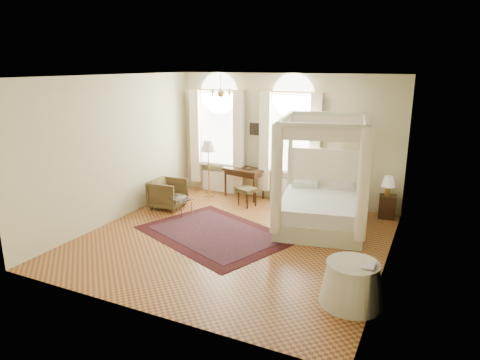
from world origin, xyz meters
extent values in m
plane|color=#A5692F|center=(0.00, 0.00, 0.00)|extent=(6.00, 6.00, 0.00)
plane|color=beige|center=(0.00, 3.00, 1.65)|extent=(6.00, 0.00, 6.00)
plane|color=beige|center=(0.00, -3.00, 1.65)|extent=(6.00, 0.00, 6.00)
plane|color=beige|center=(-3.00, 0.00, 1.65)|extent=(0.00, 6.00, 6.00)
plane|color=beige|center=(3.00, 0.00, 1.65)|extent=(0.00, 6.00, 6.00)
plane|color=white|center=(0.00, 0.00, 3.30)|extent=(6.00, 6.00, 0.00)
cube|color=white|center=(-1.90, 2.97, 1.80)|extent=(1.10, 0.04, 1.90)
cylinder|color=white|center=(-1.90, 2.97, 2.75)|extent=(1.10, 0.04, 1.10)
cube|color=white|center=(-1.90, 2.88, 0.81)|extent=(1.32, 0.24, 0.08)
cube|color=#F6EACB|center=(-2.57, 2.80, 1.55)|extent=(0.28, 0.14, 2.60)
cube|color=#F6EACB|center=(-1.23, 2.80, 1.55)|extent=(0.28, 0.14, 2.60)
cube|color=white|center=(-1.90, 2.90, 0.30)|extent=(1.00, 0.12, 0.58)
cube|color=white|center=(0.20, 2.97, 1.80)|extent=(1.10, 0.04, 1.90)
cylinder|color=white|center=(0.20, 2.97, 2.75)|extent=(1.10, 0.04, 1.10)
cube|color=white|center=(0.20, 2.88, 0.81)|extent=(1.32, 0.24, 0.08)
cube|color=#F6EACB|center=(-0.47, 2.80, 1.55)|extent=(0.28, 0.14, 2.60)
cube|color=#F6EACB|center=(0.87, 2.80, 1.55)|extent=(0.28, 0.14, 2.60)
cube|color=white|center=(0.20, 2.90, 0.30)|extent=(1.00, 0.12, 0.58)
cylinder|color=#B98A3D|center=(-0.90, 1.20, 3.10)|extent=(0.02, 0.02, 0.40)
sphere|color=#B98A3D|center=(-0.90, 1.20, 2.88)|extent=(0.16, 0.16, 0.16)
sphere|color=beige|center=(-0.68, 1.20, 2.95)|extent=(0.07, 0.07, 0.07)
sphere|color=beige|center=(-0.79, 1.39, 2.95)|extent=(0.07, 0.07, 0.07)
sphere|color=beige|center=(-1.01, 1.39, 2.95)|extent=(0.07, 0.07, 0.07)
sphere|color=beige|center=(-1.12, 1.20, 2.95)|extent=(0.07, 0.07, 0.07)
sphere|color=beige|center=(-1.01, 1.01, 2.95)|extent=(0.07, 0.07, 0.07)
sphere|color=beige|center=(-0.79, 1.01, 2.95)|extent=(0.07, 0.07, 0.07)
cube|color=black|center=(-0.85, 2.97, 1.85)|extent=(0.26, 0.03, 0.32)
cube|color=black|center=(1.45, 2.97, 1.95)|extent=(0.22, 0.03, 0.26)
cube|color=beige|center=(1.43, 1.43, 0.19)|extent=(2.18, 2.51, 0.38)
cube|color=silver|center=(1.43, 1.43, 0.52)|extent=(2.06, 2.39, 0.29)
cube|color=#F6EACB|center=(1.22, 2.47, 0.94)|extent=(1.76, 0.44, 1.26)
cube|color=beige|center=(0.41, 2.28, 1.21)|extent=(0.11, 0.11, 2.41)
cube|color=beige|center=(2.03, 2.61, 1.21)|extent=(0.11, 0.11, 2.41)
cube|color=beige|center=(0.82, 0.25, 1.21)|extent=(0.11, 0.11, 2.41)
cube|color=beige|center=(2.45, 0.58, 1.21)|extent=(0.11, 0.11, 2.41)
cube|color=beige|center=(1.22, 2.45, 2.41)|extent=(1.76, 0.44, 0.08)
cube|color=beige|center=(1.64, 0.41, 2.41)|extent=(1.76, 0.44, 0.08)
cube|color=beige|center=(0.62, 1.27, 2.41)|extent=(0.52, 2.17, 0.08)
cube|color=beige|center=(2.24, 1.60, 2.41)|extent=(0.52, 2.17, 0.08)
cube|color=#F6EACB|center=(1.22, 2.45, 2.26)|extent=(1.82, 0.41, 0.29)
cube|color=#F6EACB|center=(1.64, 0.41, 2.26)|extent=(1.82, 0.41, 0.29)
cube|color=#F6EACB|center=(0.62, 1.27, 2.26)|extent=(0.49, 2.23, 0.29)
cube|color=#F6EACB|center=(2.24, 1.60, 2.26)|extent=(0.49, 2.23, 0.29)
cylinder|color=#F6EACB|center=(0.82, 0.25, 1.31)|extent=(0.23, 0.23, 2.20)
cylinder|color=#F6EACB|center=(2.45, 0.58, 1.31)|extent=(0.23, 0.23, 2.20)
cube|color=#321B0D|center=(2.70, 2.70, 0.27)|extent=(0.42, 0.39, 0.54)
cylinder|color=#B98A3D|center=(2.67, 2.74, 0.66)|extent=(0.13, 0.13, 0.22)
cone|color=beige|center=(2.67, 2.74, 0.88)|extent=(0.31, 0.31, 0.25)
cube|color=#321B0D|center=(-1.02, 2.70, 0.78)|extent=(1.17, 0.76, 0.06)
cube|color=#321B0D|center=(-1.02, 2.70, 0.68)|extent=(1.04, 0.63, 0.11)
cylinder|color=#321B0D|center=(-1.44, 3.00, 0.38)|extent=(0.05, 0.05, 0.76)
cylinder|color=#321B0D|center=(-0.51, 2.82, 0.38)|extent=(0.05, 0.05, 0.76)
cylinder|color=#321B0D|center=(-1.52, 2.58, 0.38)|extent=(0.05, 0.05, 0.76)
cylinder|color=#321B0D|center=(-0.59, 2.40, 0.38)|extent=(0.05, 0.05, 0.76)
imported|color=black|center=(-0.93, 2.73, 0.82)|extent=(0.34, 0.29, 0.02)
cube|color=#453F1D|center=(-0.65, 2.08, 0.43)|extent=(0.52, 0.52, 0.08)
cylinder|color=#321B0D|center=(-0.84, 1.98, 0.20)|extent=(0.04, 0.04, 0.39)
cylinder|color=#321B0D|center=(-0.55, 1.88, 0.20)|extent=(0.04, 0.04, 0.39)
cylinder|color=#321B0D|center=(-0.74, 2.27, 0.20)|extent=(0.04, 0.04, 0.39)
cylinder|color=#321B0D|center=(-0.45, 2.18, 0.20)|extent=(0.04, 0.04, 0.39)
imported|color=#4D3E21|center=(-2.39, 1.10, 0.36)|extent=(0.86, 0.84, 0.73)
cube|color=silver|center=(-1.89, 0.86, 0.38)|extent=(0.65, 0.54, 0.02)
cylinder|color=#B98A3D|center=(-2.17, 0.78, 0.19)|extent=(0.02, 0.02, 0.38)
cylinder|color=#B98A3D|center=(-1.70, 0.64, 0.19)|extent=(0.02, 0.02, 0.38)
cylinder|color=#B98A3D|center=(-2.09, 1.09, 0.19)|extent=(0.02, 0.02, 0.38)
cylinder|color=#B98A3D|center=(-1.61, 0.95, 0.19)|extent=(0.02, 0.02, 0.38)
cylinder|color=#B98A3D|center=(-1.95, 2.41, 0.01)|extent=(0.27, 0.27, 0.03)
cylinder|color=#B98A3D|center=(-1.95, 2.41, 0.68)|extent=(0.04, 0.04, 1.36)
cone|color=beige|center=(-1.95, 2.41, 1.40)|extent=(0.40, 0.40, 0.29)
cube|color=#3B0E10|center=(-0.49, 0.07, 0.00)|extent=(3.68, 3.20, 0.01)
cube|color=black|center=(-0.49, 0.07, 0.01)|extent=(3.05, 2.58, 0.01)
cone|color=silver|center=(2.70, -1.44, 0.31)|extent=(0.98, 0.98, 0.63)
cylinder|color=silver|center=(2.70, -1.44, 0.65)|extent=(0.80, 0.80, 0.04)
imported|color=black|center=(2.82, -1.48, 0.68)|extent=(0.20, 0.26, 0.02)
camera|label=1|loc=(3.67, -7.40, 3.53)|focal=32.00mm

